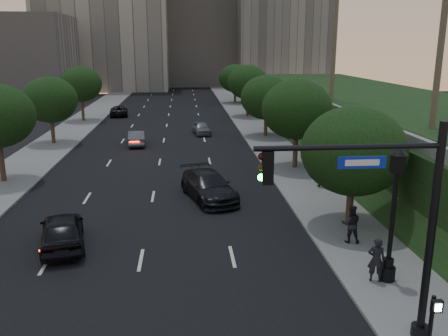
{
  "coord_description": "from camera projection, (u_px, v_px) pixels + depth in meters",
  "views": [
    {
      "loc": [
        1.99,
        -14.16,
        9.05
      ],
      "look_at": [
        3.79,
        6.83,
        3.6
      ],
      "focal_mm": 38.0,
      "sensor_mm": 36.0,
      "label": 1
    }
  ],
  "objects": [
    {
      "name": "ground",
      "position": [
        128.0,
        326.0,
        15.76
      ],
      "size": [
        160.0,
        160.0,
        0.0
      ],
      "primitive_type": "plane",
      "color": "black",
      "rests_on": "ground"
    },
    {
      "name": "road_surface",
      "position": [
        163.0,
        145.0,
        44.7
      ],
      "size": [
        16.0,
        140.0,
        0.02
      ],
      "primitive_type": "cube",
      "color": "black",
      "rests_on": "ground"
    },
    {
      "name": "sidewalk_right",
      "position": [
        270.0,
        142.0,
        45.53
      ],
      "size": [
        4.5,
        140.0,
        0.15
      ],
      "primitive_type": "cube",
      "color": "slate",
      "rests_on": "ground"
    },
    {
      "name": "sidewalk_left",
      "position": [
        52.0,
        146.0,
        43.83
      ],
      "size": [
        4.5,
        140.0,
        0.15
      ],
      "primitive_type": "cube",
      "color": "slate",
      "rests_on": "ground"
    },
    {
      "name": "embankment",
      "position": [
        399.0,
        124.0,
        44.09
      ],
      "size": [
        18.0,
        90.0,
        4.0
      ],
      "primitive_type": "cube",
      "color": "black",
      "rests_on": "ground"
    },
    {
      "name": "parapet_wall",
      "position": [
        311.0,
        99.0,
        42.8
      ],
      "size": [
        0.35,
        90.0,
        0.7
      ],
      "primitive_type": "cube",
      "color": "slate",
      "rests_on": "embankment"
    },
    {
      "name": "office_block_left",
      "position": [
        105.0,
        12.0,
        99.34
      ],
      "size": [
        26.0,
        20.0,
        32.0
      ],
      "primitive_type": "cube",
      "color": "gray",
      "rests_on": "ground"
    },
    {
      "name": "office_block_mid",
      "position": [
        199.0,
        28.0,
        111.39
      ],
      "size": [
        22.0,
        18.0,
        26.0
      ],
      "primitive_type": "cube",
      "color": "#9C968F",
      "rests_on": "ground"
    },
    {
      "name": "office_block_right",
      "position": [
        280.0,
        4.0,
        105.85
      ],
      "size": [
        20.0,
        22.0,
        36.0
      ],
      "primitive_type": "cube",
      "color": "gray",
      "rests_on": "ground"
    },
    {
      "name": "office_block_filler",
      "position": [
        15.0,
        58.0,
        79.38
      ],
      "size": [
        18.0,
        16.0,
        14.0
      ],
      "primitive_type": "cube",
      "color": "#9C968F",
      "rests_on": "ground"
    },
    {
      "name": "tree_right_a",
      "position": [
        353.0,
        151.0,
        23.32
      ],
      "size": [
        5.2,
        5.2,
        6.24
      ],
      "color": "#38281C",
      "rests_on": "ground"
    },
    {
      "name": "tree_right_b",
      "position": [
        297.0,
        109.0,
        34.78
      ],
      "size": [
        5.2,
        5.2,
        6.74
      ],
      "color": "#38281C",
      "rests_on": "ground"
    },
    {
      "name": "tree_right_c",
      "position": [
        266.0,
        97.0,
        47.44
      ],
      "size": [
        5.2,
        5.2,
        6.24
      ],
      "color": "#38281C",
      "rests_on": "ground"
    },
    {
      "name": "tree_right_d",
      "position": [
        248.0,
        82.0,
        60.82
      ],
      "size": [
        5.2,
        5.2,
        6.74
      ],
      "color": "#38281C",
      "rests_on": "ground"
    },
    {
      "name": "tree_right_e",
      "position": [
        235.0,
        78.0,
        75.41
      ],
      "size": [
        5.2,
        5.2,
        6.24
      ],
      "color": "#38281C",
      "rests_on": "ground"
    },
    {
      "name": "tree_left_c",
      "position": [
        50.0,
        100.0,
        43.76
      ],
      "size": [
        5.0,
        5.0,
        6.34
      ],
      "color": "#38281C",
      "rests_on": "ground"
    },
    {
      "name": "tree_left_d",
      "position": [
        81.0,
        84.0,
        57.17
      ],
      "size": [
        5.0,
        5.0,
        6.71
      ],
      "color": "#38281C",
      "rests_on": "ground"
    },
    {
      "name": "traffic_signal_mast",
      "position": [
        396.0,
        233.0,
        14.04
      ],
      "size": [
        5.68,
        0.56,
        7.0
      ],
      "color": "black",
      "rests_on": "ground"
    },
    {
      "name": "street_lamp",
      "position": [
        392.0,
        220.0,
        17.96
      ],
      "size": [
        0.64,
        0.64,
        5.62
      ],
      "color": "black",
      "rests_on": "ground"
    },
    {
      "name": "pedestrian_signal",
      "position": [
        431.0,
        328.0,
        12.96
      ],
      "size": [
        0.3,
        0.33,
        2.5
      ],
      "color": "black",
      "rests_on": "ground"
    },
    {
      "name": "sedan_near_left",
      "position": [
        62.0,
        230.0,
        21.82
      ],
      "size": [
        2.91,
        5.07,
        1.62
      ],
      "primitive_type": "imported",
      "rotation": [
        0.0,
        0.0,
        3.36
      ],
      "color": "black",
      "rests_on": "ground"
    },
    {
      "name": "sedan_mid_left",
      "position": [
        137.0,
        138.0,
        44.24
      ],
      "size": [
        1.83,
        4.33,
        1.39
      ],
      "primitive_type": "imported",
      "rotation": [
        0.0,
        0.0,
        3.23
      ],
      "color": "#55575C",
      "rests_on": "ground"
    },
    {
      "name": "sedan_far_left",
      "position": [
        119.0,
        111.0,
        62.78
      ],
      "size": [
        2.78,
        5.1,
        1.36
      ],
      "primitive_type": "imported",
      "rotation": [
        0.0,
        0.0,
        3.25
      ],
      "color": "black",
      "rests_on": "ground"
    },
    {
      "name": "sedan_near_right",
      "position": [
        209.0,
        186.0,
        28.63
      ],
      "size": [
        3.8,
        6.09,
        1.64
      ],
      "primitive_type": "imported",
      "rotation": [
        0.0,
        0.0,
        0.28
      ],
      "color": "black",
      "rests_on": "ground"
    },
    {
      "name": "sedan_far_right",
      "position": [
        201.0,
        128.0,
        49.72
      ],
      "size": [
        2.13,
        4.11,
        1.34
      ],
      "primitive_type": "imported",
      "rotation": [
        0.0,
        0.0,
        0.14
      ],
      "color": "slate",
      "rests_on": "ground"
    },
    {
      "name": "pedestrian_a",
      "position": [
        376.0,
        260.0,
        18.26
      ],
      "size": [
        0.76,
        0.62,
        1.8
      ],
      "primitive_type": "imported",
      "rotation": [
        0.0,
        0.0,
        2.8
      ],
      "color": "black",
      "rests_on": "sidewalk_right"
    },
    {
      "name": "pedestrian_b",
      "position": [
        351.0,
        224.0,
        21.91
      ],
      "size": [
        1.0,
        0.85,
        1.81
      ],
      "primitive_type": "imported",
      "rotation": [
        0.0,
        0.0,
        2.94
      ],
      "color": "black",
      "rests_on": "sidewalk_right"
    },
    {
      "name": "pedestrian_c",
      "position": [
        322.0,
        173.0,
        30.6
      ],
      "size": [
        1.12,
        0.55,
        1.85
      ],
      "primitive_type": "imported",
      "rotation": [
        0.0,
        0.0,
        3.23
      ],
      "color": "black",
      "rests_on": "sidewalk_right"
    }
  ]
}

